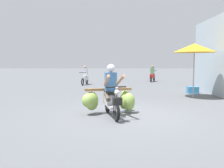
# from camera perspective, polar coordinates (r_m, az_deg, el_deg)

# --- Properties ---
(ground_plane) EXTENTS (120.00, 120.00, 0.00)m
(ground_plane) POSITION_cam_1_polar(r_m,az_deg,el_deg) (7.43, 3.98, -7.47)
(ground_plane) COLOR #56595E
(motorbike_main_loaded) EXTENTS (1.74, 1.93, 1.58)m
(motorbike_main_loaded) POSITION_cam_1_polar(r_m,az_deg,el_deg) (7.40, -0.36, -3.40)
(motorbike_main_loaded) COLOR black
(motorbike_main_loaded) RESTS_ON ground
(motorbike_distant_ahead_left) EXTENTS (0.77, 1.53, 1.40)m
(motorbike_distant_ahead_left) POSITION_cam_1_polar(r_m,az_deg,el_deg) (20.52, 9.67, 2.13)
(motorbike_distant_ahead_left) COLOR black
(motorbike_distant_ahead_left) RESTS_ON ground
(motorbike_distant_ahead_right) EXTENTS (0.54, 1.61, 1.40)m
(motorbike_distant_ahead_right) POSITION_cam_1_polar(r_m,az_deg,el_deg) (17.63, -6.49, 1.69)
(motorbike_distant_ahead_right) COLOR black
(motorbike_distant_ahead_right) RESTS_ON ground
(market_umbrella_near_shop) EXTENTS (1.93, 1.93, 2.50)m
(market_umbrella_near_shop) POSITION_cam_1_polar(r_m,az_deg,el_deg) (11.58, 19.19, 8.17)
(market_umbrella_near_shop) COLOR #99999E
(market_umbrella_near_shop) RESTS_ON ground
(produce_crate) EXTENTS (0.56, 0.40, 0.36)m
(produce_crate) POSITION_cam_1_polar(r_m,az_deg,el_deg) (13.26, 18.78, -1.37)
(produce_crate) COLOR teal
(produce_crate) RESTS_ON ground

